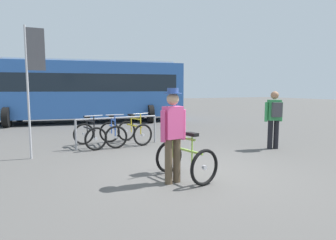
# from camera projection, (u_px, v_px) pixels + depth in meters

# --- Properties ---
(ground_plane) EXTENTS (80.00, 80.00, 0.00)m
(ground_plane) POSITION_uv_depth(u_px,v_px,m) (194.00, 171.00, 5.97)
(ground_plane) COLOR #514F4C
(bike_rack_rail) EXTENTS (2.50, 0.22, 0.88)m
(bike_rack_rail) POSITION_uv_depth(u_px,v_px,m) (118.00, 125.00, 8.56)
(bike_rack_rail) COLOR #99999E
(bike_rack_rail) RESTS_ON ground
(racked_bike_black) EXTENTS (0.84, 1.20, 0.97)m
(racked_bike_black) POSITION_uv_depth(u_px,v_px,m) (90.00, 135.00, 8.36)
(racked_bike_black) COLOR black
(racked_bike_black) RESTS_ON ground
(racked_bike_blue) EXTENTS (0.72, 1.14, 0.97)m
(racked_bike_blue) POSITION_uv_depth(u_px,v_px,m) (113.00, 133.00, 8.70)
(racked_bike_blue) COLOR black
(racked_bike_blue) RESTS_ON ground
(racked_bike_yellow) EXTENTS (0.87, 1.22, 0.97)m
(racked_bike_yellow) POSITION_uv_depth(u_px,v_px,m) (134.00, 132.00, 9.03)
(racked_bike_yellow) COLOR black
(racked_bike_yellow) RESTS_ON ground
(featured_bicycle) EXTENTS (0.88, 1.24, 0.97)m
(featured_bicycle) POSITION_uv_depth(u_px,v_px,m) (182.00, 155.00, 5.52)
(featured_bicycle) COLOR black
(featured_bicycle) RESTS_ON ground
(person_with_featured_bike) EXTENTS (0.52, 0.32, 1.72)m
(person_with_featured_bike) POSITION_uv_depth(u_px,v_px,m) (173.00, 132.00, 5.14)
(person_with_featured_bike) COLOR brown
(person_with_featured_bike) RESTS_ON ground
(pedestrian_with_backpack) EXTENTS (0.51, 0.41, 1.64)m
(pedestrian_with_backpack) POSITION_uv_depth(u_px,v_px,m) (274.00, 116.00, 8.11)
(pedestrian_with_backpack) COLOR black
(pedestrian_with_backpack) RESTS_ON ground
(bus_distant) EXTENTS (10.27, 4.44, 3.08)m
(bus_distant) POSITION_uv_depth(u_px,v_px,m) (83.00, 88.00, 14.61)
(bus_distant) COLOR #3366B7
(bus_distant) RESTS_ON ground
(banner_flag) EXTENTS (0.45, 0.05, 3.20)m
(banner_flag) POSITION_uv_depth(u_px,v_px,m) (33.00, 67.00, 6.86)
(banner_flag) COLOR #B2B2B7
(banner_flag) RESTS_ON ground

